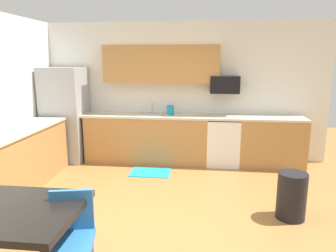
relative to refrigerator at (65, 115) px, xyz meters
The scene contains 17 objects.
ground_plane 3.24m from the refrigerator, 45.52° to the right, with size 12.00×12.00×0.00m, color #9E6B38.
wall_back 2.26m from the refrigerator, 11.16° to the left, with size 5.80×0.10×2.70m, color silver.
cabinet_run_back 1.68m from the refrigerator, ahead, with size 2.36×0.60×0.90m, color #AD7A42.
cabinet_run_back_right 4.01m from the refrigerator, ahead, with size 1.19×0.60×0.90m, color #AD7A42.
cabinet_run_left 1.50m from the refrigerator, 94.83° to the right, with size 0.60×2.00×0.90m, color #AD7A42.
countertop_back 2.18m from the refrigerator, ahead, with size 4.80×0.64×0.04m, color beige.
countertop_left 1.43m from the refrigerator, 94.83° to the right, with size 0.64×2.00×0.04m, color beige.
upper_cabinets_back 2.13m from the refrigerator, ahead, with size 2.20×0.34×0.70m, color #AD7A42.
refrigerator is the anchor object (origin of this frame).
oven_range 3.12m from the refrigerator, ahead, with size 0.60×0.60×0.91m.
microwave 3.15m from the refrigerator, ahead, with size 0.54×0.36×0.32m, color black.
sink_basin 1.70m from the refrigerator, ahead, with size 0.48×0.40×0.14m, color #A5A8AD.
sink_faucet 1.72m from the refrigerator, ahead, with size 0.02×0.02×0.24m, color #B2B5BA.
chair_near_table 3.80m from the refrigerator, 65.23° to the right, with size 0.48×0.48×0.85m.
trash_bin 4.36m from the refrigerator, 27.20° to the right, with size 0.36×0.36×0.60m, color black.
floor_mat 2.08m from the refrigerator, 17.70° to the right, with size 0.70×0.50×0.01m, color #198CBF.
kettle 2.07m from the refrigerator, ahead, with size 0.14×0.14×0.20m, color #198CBF.
Camera 1 is at (0.53, -3.55, 1.97)m, focal length 33.27 mm.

